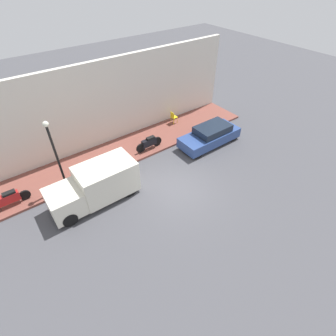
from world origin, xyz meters
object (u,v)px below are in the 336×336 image
motorcycle_black (149,143)px  cafe_chair (173,117)px  delivery_van (95,185)px  motorcycle_red (8,199)px  parked_car (210,135)px  streetlamp (54,149)px

motorcycle_black → cafe_chair: size_ratio=2.13×
delivery_van → motorcycle_black: size_ratio=2.38×
motorcycle_black → motorcycle_red: (0.12, 8.39, -0.00)m
motorcycle_black → cafe_chair: cafe_chair is taller
motorcycle_black → delivery_van: bearing=113.4°
parked_car → delivery_van: size_ratio=0.95×
parked_car → motorcycle_black: bearing=64.4°
delivery_van → cafe_chair: size_ratio=5.06×
motorcycle_black → parked_car: bearing=-115.6°
parked_car → motorcycle_red: parked_car is taller
streetlamp → cafe_chair: bearing=-78.3°
parked_car → streetlamp: 9.67m
delivery_van → motorcycle_red: (2.12, 3.76, -0.41)m
motorcycle_red → cafe_chair: cafe_chair is taller
delivery_van → streetlamp: streetlamp is taller
streetlamp → cafe_chair: 9.29m
delivery_van → cafe_chair: 8.74m
motorcycle_red → streetlamp: streetlamp is taller
motorcycle_black → cafe_chair: bearing=-62.7°
motorcycle_red → cafe_chair: 11.78m
parked_car → motorcycle_red: size_ratio=2.09×
parked_car → motorcycle_black: parked_car is taller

